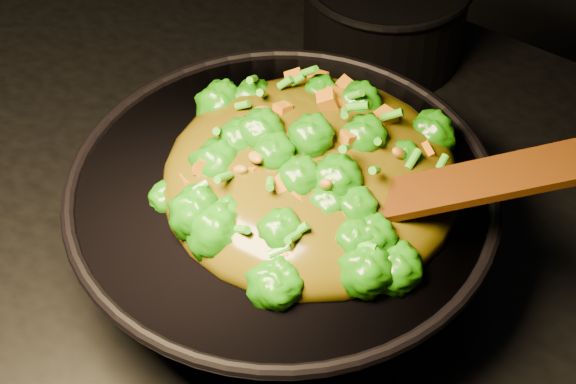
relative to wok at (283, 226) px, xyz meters
The scene contains 4 objects.
wok is the anchor object (origin of this frame).
stir_fry 0.11m from the wok, 48.74° to the left, with size 0.30×0.30×0.10m, color #1E7708, non-canonical shape.
spatula 0.18m from the wok, 11.70° to the left, with size 0.32×0.05×0.01m, color #361407.
back_pot 0.39m from the wok, 104.80° to the left, with size 0.21×0.21×0.12m, color black.
Camera 1 is at (0.45, -0.54, 1.66)m, focal length 55.00 mm.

